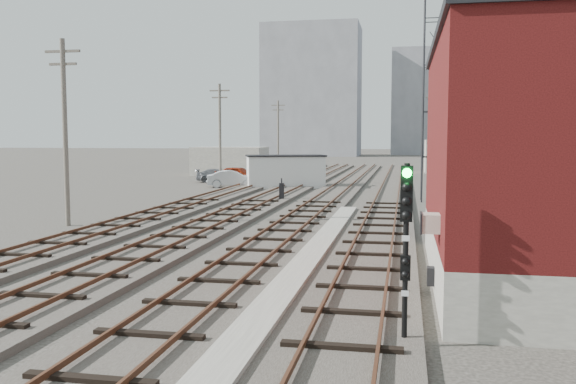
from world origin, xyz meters
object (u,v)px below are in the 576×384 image
(signal_mast, at_px, (406,242))
(site_trailer, at_px, (286,171))
(switch_stand, at_px, (282,191))
(car_red, at_px, (239,175))
(car_silver, at_px, (232,179))
(car_grey, at_px, (219,176))

(signal_mast, xyz_separation_m, site_trailer, (-10.11, 38.57, -0.77))
(signal_mast, bearing_deg, site_trailer, 104.69)
(switch_stand, bearing_deg, car_red, 103.29)
(switch_stand, height_order, site_trailer, site_trailer)
(signal_mast, distance_m, car_silver, 41.05)
(car_red, distance_m, car_grey, 2.25)
(car_red, relative_size, car_silver, 1.05)
(switch_stand, relative_size, car_grey, 0.33)
(signal_mast, relative_size, car_silver, 0.86)
(car_silver, distance_m, car_grey, 6.07)
(car_red, height_order, car_silver, car_red)
(signal_mast, relative_size, site_trailer, 0.52)
(car_grey, bearing_deg, car_silver, -163.57)
(site_trailer, xyz_separation_m, car_red, (-5.39, 4.38, -0.63))
(switch_stand, bearing_deg, car_silver, 109.29)
(switch_stand, xyz_separation_m, car_red, (-7.30, 15.45, 0.09))
(signal_mast, distance_m, car_grey, 47.08)
(signal_mast, xyz_separation_m, switch_stand, (-8.19, 27.50, -1.50))
(signal_mast, distance_m, car_red, 45.68)
(site_trailer, distance_m, car_red, 6.97)
(car_red, xyz_separation_m, car_silver, (0.75, -4.67, -0.06))
(site_trailer, xyz_separation_m, car_grey, (-7.53, 5.06, -0.78))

